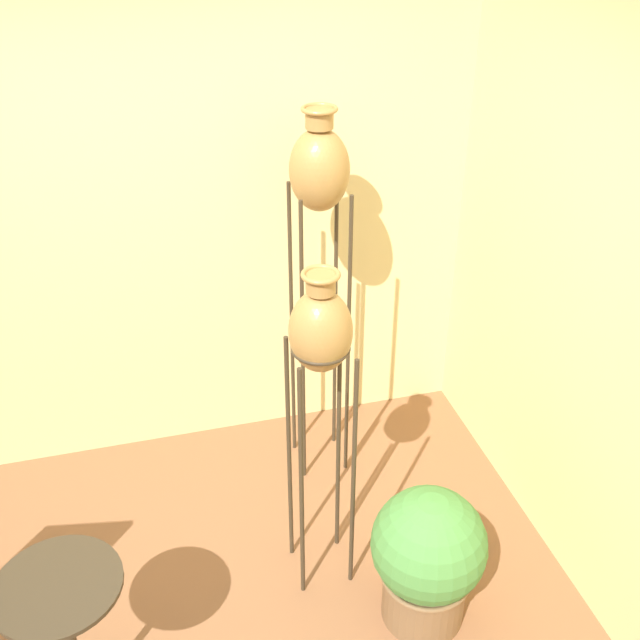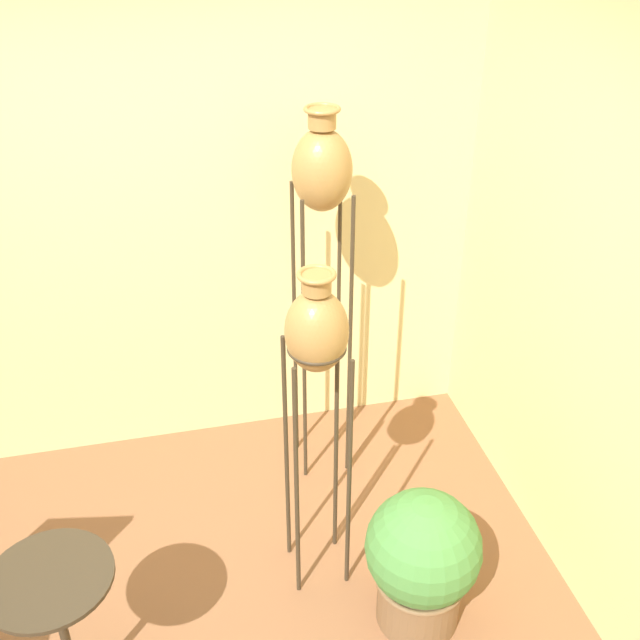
% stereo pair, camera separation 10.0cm
% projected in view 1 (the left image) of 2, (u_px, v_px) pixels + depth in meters
% --- Properties ---
extents(wall_back, '(7.31, 0.06, 2.70)m').
position_uv_depth(wall_back, '(155.00, 221.00, 3.73)').
color(wall_back, beige).
rests_on(wall_back, ground_plane).
extents(vase_stand_tall, '(0.28, 0.28, 1.98)m').
position_uv_depth(vase_stand_tall, '(319.00, 182.00, 3.39)').
color(vase_stand_tall, '#382D1E').
rests_on(vase_stand_tall, ground_plane).
extents(vase_stand_medium, '(0.25, 0.25, 1.58)m').
position_uv_depth(vase_stand_medium, '(321.00, 341.00, 2.92)').
color(vase_stand_medium, '#382D1E').
rests_on(vase_stand_medium, ground_plane).
extents(side_table, '(0.46, 0.46, 0.71)m').
position_uv_depth(side_table, '(66.00, 621.00, 2.73)').
color(side_table, '#382D1E').
rests_on(side_table, ground_plane).
extents(potted_plant, '(0.49, 0.49, 0.68)m').
position_uv_depth(potted_plant, '(428.00, 556.00, 3.17)').
color(potted_plant, brown).
rests_on(potted_plant, ground_plane).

